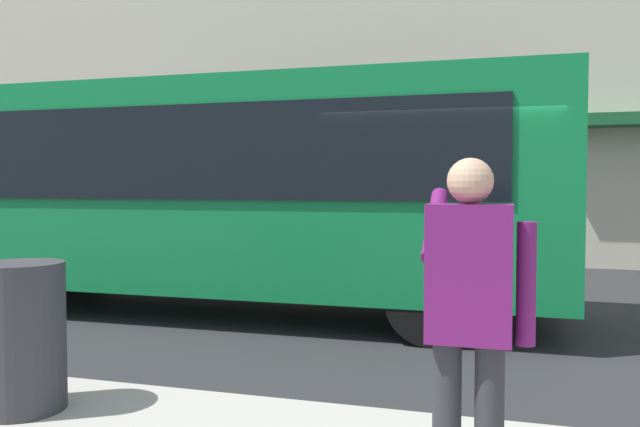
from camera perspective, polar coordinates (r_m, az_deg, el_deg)
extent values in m
plane|color=#2B2B2D|center=(8.16, 11.06, -9.70)|extent=(60.00, 60.00, 0.00)
cube|color=#0F7238|center=(8.90, -8.82, 2.36)|extent=(9.00, 2.50, 2.60)
cube|color=black|center=(7.79, -12.83, 5.25)|extent=(7.60, 0.06, 1.10)
cylinder|color=black|center=(11.46, -20.08, -3.75)|extent=(1.00, 0.28, 1.00)
cylinder|color=black|center=(9.26, 11.42, -5.11)|extent=(1.00, 0.28, 1.00)
cylinder|color=black|center=(7.09, 9.83, -7.43)|extent=(1.00, 0.28, 1.00)
cylinder|color=#2D2D33|center=(3.38, 11.06, -17.64)|extent=(0.14, 0.14, 0.82)
cube|color=#6B1960|center=(3.19, 12.97, -5.13)|extent=(0.40, 0.24, 0.66)
sphere|color=#D8A884|center=(3.16, 13.05, 2.80)|extent=(0.22, 0.22, 0.22)
cylinder|color=#6B1960|center=(3.19, 17.65, -5.90)|extent=(0.09, 0.09, 0.58)
cylinder|color=#6B1960|center=(3.34, 10.09, -0.96)|extent=(0.09, 0.48, 0.37)
cube|color=black|center=(3.47, 11.69, 2.45)|extent=(0.07, 0.01, 0.14)
cylinder|color=#333338|center=(5.05, -24.79, -9.77)|extent=(0.60, 0.60, 1.03)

